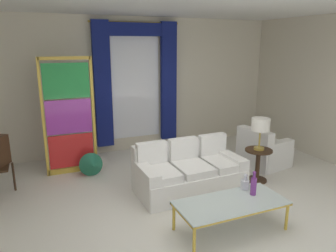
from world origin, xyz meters
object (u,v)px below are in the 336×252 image
bottle_blue_decanter (254,185)px  round_side_table (258,162)px  coffee_table (231,204)px  armchair_white (262,152)px  table_lamp_brass (261,126)px  stained_glass_divider (69,119)px  bottle_crystal_tall (245,184)px  couch_white_long (187,172)px  peacock_figurine (92,166)px

bottle_blue_decanter → round_side_table: size_ratio=0.58×
coffee_table → armchair_white: bearing=42.1°
armchair_white → table_lamp_brass: 1.10m
bottle_blue_decanter → round_side_table: bottle_blue_decanter is taller
stained_glass_divider → bottle_crystal_tall: bearing=-51.7°
stained_glass_divider → coffee_table: bearing=-59.7°
coffee_table → table_lamp_brass: 1.88m
coffee_table → armchair_white: armchair_white is taller
armchair_white → bottle_crystal_tall: bearing=-135.8°
couch_white_long → armchair_white: bearing=11.7°
bottle_blue_decanter → armchair_white: (1.52, 1.67, -0.26)m
bottle_blue_decanter → table_lamp_brass: table_lamp_brass is taller
coffee_table → stained_glass_divider: (-1.68, 2.88, 0.68)m
bottle_blue_decanter → peacock_figurine: (-1.77, 2.45, -0.33)m
armchair_white → bottle_blue_decanter: bearing=-132.4°
bottle_crystal_tall → couch_white_long: bearing=108.7°
couch_white_long → table_lamp_brass: table_lamp_brass is taller
stained_glass_divider → round_side_table: bearing=-29.7°
couch_white_long → bottle_blue_decanter: 1.35m
bottle_blue_decanter → stained_glass_divider: size_ratio=0.16×
coffee_table → armchair_white: (1.91, 1.73, -0.09)m
bottle_crystal_tall → round_side_table: (0.95, 0.90, -0.14)m
armchair_white → table_lamp_brass: bearing=-134.8°
coffee_table → couch_white_long: bearing=88.9°
bottle_blue_decanter → round_side_table: (0.95, 1.09, -0.19)m
bottle_crystal_tall → round_side_table: size_ratio=0.39×
bottle_crystal_tall → stained_glass_divider: 3.40m
coffee_table → stained_glass_divider: 3.40m
coffee_table → bottle_crystal_tall: (0.39, 0.25, 0.11)m
bottle_crystal_tall → peacock_figurine: size_ratio=0.39×
coffee_table → stained_glass_divider: stained_glass_divider is taller
stained_glass_divider → peacock_figurine: bearing=-50.7°
coffee_table → stained_glass_divider: bearing=120.3°
armchair_white → stained_glass_divider: size_ratio=0.43×
couch_white_long → bottle_crystal_tall: size_ratio=7.61×
couch_white_long → coffee_table: (-0.03, -1.33, 0.07)m
coffee_table → round_side_table: bearing=40.6°
bottle_crystal_tall → peacock_figurine: bottle_crystal_tall is taller
couch_white_long → round_side_table: size_ratio=2.98×
peacock_figurine → round_side_table: round_side_table is taller
couch_white_long → table_lamp_brass: size_ratio=3.11×
peacock_figurine → table_lamp_brass: (2.72, -1.35, 0.81)m
table_lamp_brass → coffee_table: bearing=-139.4°
bottle_blue_decanter → bottle_crystal_tall: bearing=89.4°
round_side_table → stained_glass_divider: bearing=150.3°
bottle_blue_decanter → peacock_figurine: size_ratio=0.58×
couch_white_long → armchair_white: 1.93m
bottle_blue_decanter → bottle_crystal_tall: bottle_blue_decanter is taller
coffee_table → peacock_figurine: (-1.38, 2.50, -0.16)m
stained_glass_divider → round_side_table: stained_glass_divider is taller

